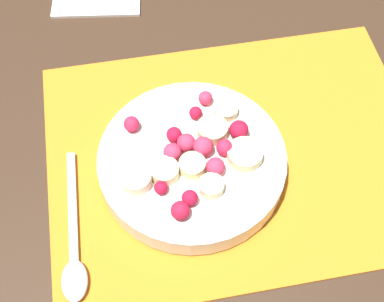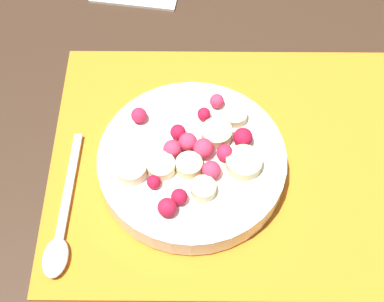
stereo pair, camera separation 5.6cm
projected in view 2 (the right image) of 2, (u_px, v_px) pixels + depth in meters
The scene contains 4 objects.
ground_plane at pixel (239, 160), 0.61m from camera, with size 3.00×3.00×0.00m, color #382619.
placemat at pixel (240, 159), 0.61m from camera, with size 0.43×0.33×0.01m.
fruit_bowl at pixel (192, 160), 0.58m from camera, with size 0.20×0.20×0.05m.
spoon at pixel (60, 231), 0.55m from camera, with size 0.03×0.17×0.01m.
Camera 2 is at (-0.05, -0.32, 0.52)m, focal length 50.00 mm.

